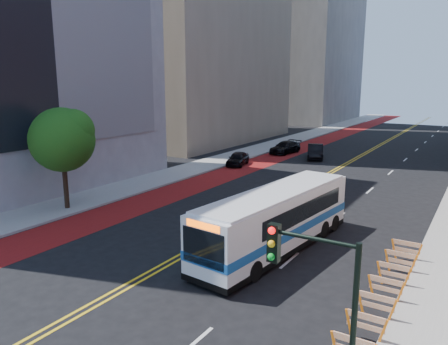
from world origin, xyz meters
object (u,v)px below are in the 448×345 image
car_a (238,159)px  car_c (285,147)px  car_b (315,151)px  street_tree (63,137)px  transit_bus (277,219)px  traffic_signal (316,294)px

car_a → car_c: 9.44m
car_b → car_c: bearing=141.2°
street_tree → car_a: bearing=84.3°
car_a → street_tree: bearing=-109.1°
transit_bus → car_b: size_ratio=2.46×
street_tree → car_a: size_ratio=1.65×
street_tree → transit_bus: 15.29m
street_tree → car_a: street_tree is taller
traffic_signal → car_a: traffic_signal is taller
transit_bus → car_b: bearing=112.2°
street_tree → traffic_signal: (20.66, -9.55, -1.19)m
car_a → car_b: car_b is taller
street_tree → traffic_signal: 22.79m
car_a → car_b: (5.39, 7.93, 0.09)m
car_a → car_b: size_ratio=0.86×
traffic_signal → transit_bus: size_ratio=0.44×
car_a → car_c: (1.14, 9.38, 0.02)m
transit_bus → car_a: 22.71m
car_b → car_c: car_b is taller
traffic_signal → car_a: 34.74m
street_tree → car_c: street_tree is taller
car_a → traffic_signal: bearing=-70.7°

